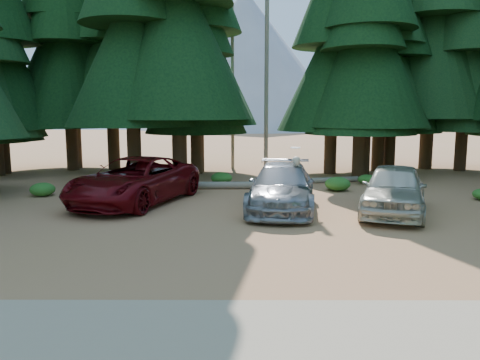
{
  "coord_description": "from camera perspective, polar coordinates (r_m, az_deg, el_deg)",
  "views": [
    {
      "loc": [
        -0.65,
        -13.22,
        3.57
      ],
      "look_at": [
        -0.7,
        2.57,
        1.25
      ],
      "focal_mm": 35.0,
      "sensor_mm": 36.0,
      "label": 1
    }
  ],
  "objects": [
    {
      "name": "log_left",
      "position": [
        21.72,
        -0.19,
        -0.65
      ],
      "size": [
        4.8,
        0.42,
        0.34
      ],
      "primitive_type": "cylinder",
      "rotation": [
        0.0,
        1.57,
        0.02
      ],
      "color": "gray",
      "rests_on": "ground"
    },
    {
      "name": "shrub_center_right",
      "position": [
        23.24,
        -2.26,
        0.24
      ],
      "size": [
        1.07,
        1.07,
        0.59
      ],
      "primitive_type": "ellipsoid",
      "color": "#287122",
      "rests_on": "ground"
    },
    {
      "name": "shrub_far_left",
      "position": [
        21.59,
        -22.94,
        -1.06
      ],
      "size": [
        1.04,
        1.04,
        0.57
      ],
      "primitive_type": "ellipsoid",
      "color": "#287122",
      "rests_on": "ground"
    },
    {
      "name": "snag_front",
      "position": [
        27.86,
        3.26,
        13.34
      ],
      "size": [
        0.24,
        0.24,
        12.0
      ],
      "primitive_type": "cylinder",
      "color": "gray",
      "rests_on": "ground"
    },
    {
      "name": "forest_belt_north",
      "position": [
        28.45,
        1.49,
        1.14
      ],
      "size": [
        36.0,
        7.0,
        22.0
      ],
      "primitive_type": null,
      "color": "black",
      "rests_on": "ground"
    },
    {
      "name": "gravel_strip",
      "position": [
        7.63,
        5.37,
        -19.51
      ],
      "size": [
        26.0,
        3.5,
        0.01
      ],
      "primitive_type": "cube",
      "color": "tan",
      "rests_on": "ground"
    },
    {
      "name": "shrub_left",
      "position": [
        23.06,
        -13.28,
        -0.14
      ],
      "size": [
        0.92,
        0.92,
        0.51
      ],
      "primitive_type": "ellipsoid",
      "color": "#287122",
      "rests_on": "ground"
    },
    {
      "name": "silver_minivan_right",
      "position": [
        17.2,
        18.26,
        -1.07
      ],
      "size": [
        3.72,
        5.55,
        1.75
      ],
      "primitive_type": "imported",
      "rotation": [
        0.0,
        0.0,
        -0.35
      ],
      "color": "beige",
      "rests_on": "ground"
    },
    {
      "name": "silver_minivan_center",
      "position": [
        17.15,
        5.13,
        -0.87
      ],
      "size": [
        3.07,
        5.97,
        1.66
      ],
      "primitive_type": "imported",
      "rotation": [
        0.0,
        0.0,
        -0.13
      ],
      "color": "#929399",
      "rests_on": "ground"
    },
    {
      "name": "shrub_right",
      "position": [
        23.93,
        15.22,
        0.07
      ],
      "size": [
        0.89,
        0.89,
        0.49
      ],
      "primitive_type": "ellipsoid",
      "color": "#287122",
      "rests_on": "ground"
    },
    {
      "name": "shrub_far_right",
      "position": [
        21.65,
        11.82,
        -0.47
      ],
      "size": [
        1.15,
        1.15,
        0.63
      ],
      "primitive_type": "ellipsoid",
      "color": "#287122",
      "rests_on": "ground"
    },
    {
      "name": "frisbee_player",
      "position": [
        17.19,
        6.72,
        -0.08
      ],
      "size": [
        0.74,
        0.57,
        2.13
      ],
      "rotation": [
        0.0,
        0.0,
        3.37
      ],
      "color": "beige",
      "rests_on": "ground"
    },
    {
      "name": "log_right",
      "position": [
        23.84,
        9.61,
        -0.04
      ],
      "size": [
        4.2,
        1.35,
        0.27
      ],
      "primitive_type": "cylinder",
      "rotation": [
        0.0,
        1.57,
        0.26
      ],
      "color": "gray",
      "rests_on": "ground"
    },
    {
      "name": "mountain_peak",
      "position": [
        101.88,
        -0.93,
        13.49
      ],
      "size": [
        48.0,
        50.0,
        28.0
      ],
      "color": "gray",
      "rests_on": "ground"
    },
    {
      "name": "shrub_center_left",
      "position": [
        21.33,
        5.15,
        -0.51
      ],
      "size": [
        1.08,
        1.08,
        0.59
      ],
      "primitive_type": "ellipsoid",
      "color": "#287122",
      "rests_on": "ground"
    },
    {
      "name": "snag_back",
      "position": [
        29.26,
        -0.91,
        11.15
      ],
      "size": [
        0.2,
        0.2,
        10.0
      ],
      "primitive_type": "cylinder",
      "color": "gray",
      "rests_on": "ground"
    },
    {
      "name": "ground",
      "position": [
        13.7,
        2.92,
        -6.75
      ],
      "size": [
        160.0,
        160.0,
        0.0
      ],
      "primitive_type": "plane",
      "color": "#A97747",
      "rests_on": "ground"
    },
    {
      "name": "red_pickup",
      "position": [
        18.68,
        -12.68,
        -0.07
      ],
      "size": [
        4.91,
        7.09,
        1.8
      ],
      "primitive_type": "imported",
      "rotation": [
        0.0,
        0.0,
        -0.33
      ],
      "color": "#5F080D",
      "rests_on": "ground"
    },
    {
      "name": "log_mid",
      "position": [
        22.83,
        4.97,
        -0.36
      ],
      "size": [
        2.59,
        2.01,
        0.25
      ],
      "primitive_type": "cylinder",
      "rotation": [
        0.0,
        1.57,
        -0.64
      ],
      "color": "gray",
      "rests_on": "ground"
    }
  ]
}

